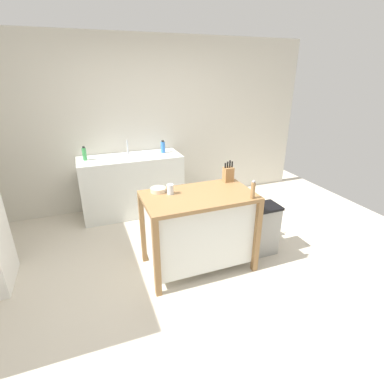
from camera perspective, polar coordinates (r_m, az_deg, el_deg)
The scene contains 12 objects.
ground_plane at distance 3.36m, azimuth 0.97°, elevation -15.62°, with size 6.46×6.46×0.00m, color beige.
wall_back at distance 4.76m, azimuth -8.84°, elevation 12.92°, with size 5.46×0.10×2.60m, color beige.
kitchen_island at distance 3.21m, azimuth 1.29°, elevation -6.94°, with size 1.18×0.68×0.89m.
knife_block at distance 3.39m, azimuth 7.16°, elevation 3.54°, with size 0.11×0.09×0.25m.
bowl_ceramic_wide at distance 3.11m, azimuth -6.68°, elevation 0.46°, with size 0.17×0.17×0.05m.
drinking_cup at distance 3.03m, azimuth -4.30°, elevation 0.54°, with size 0.07×0.07×0.11m.
pepper_grinder at distance 2.97m, azimuth 11.93°, elevation 0.43°, with size 0.04×0.04×0.20m.
trash_bin at distance 3.64m, azimuth 13.67°, elevation -7.11°, with size 0.36×0.28×0.63m.
sink_counter at distance 4.58m, azimuth -11.71°, elevation 1.37°, with size 1.51×0.60×0.91m.
sink_faucet at distance 4.54m, azimuth -12.59°, elevation 8.60°, with size 0.02×0.02×0.22m.
bottle_dish_soap at distance 4.56m, azimuth -5.75°, elevation 8.82°, with size 0.07×0.07×0.19m.
bottle_hand_soap at distance 4.41m, azimuth -20.44°, elevation 7.06°, with size 0.06×0.06×0.20m.
Camera 1 is at (-1.00, -2.44, 2.09)m, focal length 27.06 mm.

